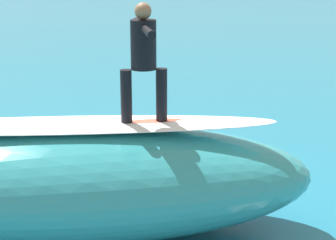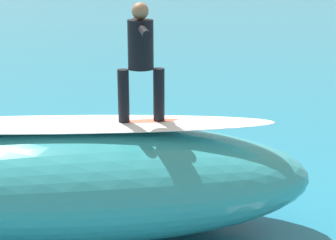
# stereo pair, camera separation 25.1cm
# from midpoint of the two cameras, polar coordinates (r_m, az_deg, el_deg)

# --- Properties ---
(ground_plane) EXTENTS (120.00, 120.00, 0.00)m
(ground_plane) POSITION_cam_midpoint_polar(r_m,az_deg,el_deg) (10.89, -7.37, -6.12)
(ground_plane) COLOR teal
(wave_crest) EXTENTS (7.77, 3.83, 1.67)m
(wave_crest) POSITION_cam_midpoint_polar(r_m,az_deg,el_deg) (8.79, -10.97, -6.00)
(wave_crest) COLOR teal
(wave_crest) RESTS_ON ground_plane
(wave_foam_lip) EXTENTS (6.39, 1.93, 0.08)m
(wave_foam_lip) POSITION_cam_midpoint_polar(r_m,az_deg,el_deg) (8.50, -11.29, -0.51)
(wave_foam_lip) COLOR white
(wave_foam_lip) RESTS_ON wave_crest
(surfboard_riding) EXTENTS (1.95, 0.57, 0.08)m
(surfboard_riding) POSITION_cam_midpoint_polar(r_m,az_deg,el_deg) (8.42, -3.21, -0.37)
(surfboard_riding) COLOR #E0563D
(surfboard_riding) RESTS_ON wave_crest
(surfer_riding) EXTENTS (0.68, 1.62, 1.71)m
(surfer_riding) POSITION_cam_midpoint_polar(r_m,az_deg,el_deg) (8.19, -3.33, 6.57)
(surfer_riding) COLOR black
(surfer_riding) RESTS_ON surfboard_riding
(surfboard_paddling) EXTENTS (1.61, 2.49, 0.06)m
(surfboard_paddling) POSITION_cam_midpoint_polar(r_m,az_deg,el_deg) (11.83, 1.07, -3.97)
(surfboard_paddling) COLOR #33B2D1
(surfboard_paddling) RESTS_ON ground_plane
(surfer_paddling) EXTENTS (0.86, 1.47, 0.28)m
(surfer_paddling) POSITION_cam_midpoint_polar(r_m,az_deg,el_deg) (11.86, 0.71, -3.13)
(surfer_paddling) COLOR black
(surfer_paddling) RESTS_ON surfboard_paddling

